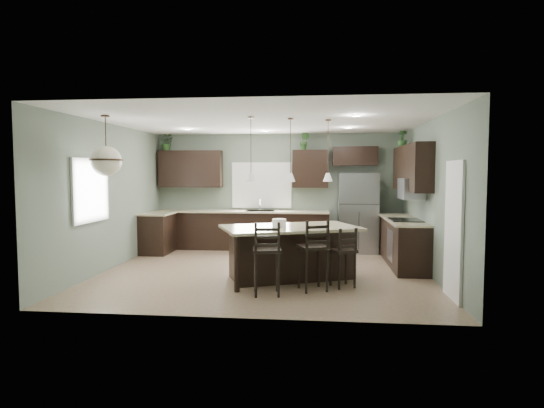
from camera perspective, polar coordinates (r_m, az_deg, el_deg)
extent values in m
plane|color=#9E8466|center=(8.64, -0.95, -8.48)|extent=(6.00, 6.00, 0.00)
cube|color=white|center=(7.15, 21.83, -3.09)|extent=(0.04, 0.82, 2.04)
cube|color=white|center=(11.21, -1.30, 2.38)|extent=(1.35, 0.02, 1.00)
cube|color=white|center=(8.58, -21.87, 1.59)|extent=(0.02, 1.10, 1.00)
cube|color=black|center=(10.84, -14.18, -3.64)|extent=(0.60, 0.90, 0.90)
cube|color=#BEB690|center=(10.78, -14.12, -1.16)|extent=(0.66, 0.96, 0.04)
cube|color=black|center=(11.08, -3.79, -3.36)|extent=(4.20, 0.60, 0.90)
cube|color=#BEB690|center=(11.01, -3.82, -0.94)|extent=(4.20, 0.66, 0.04)
cube|color=gray|center=(10.94, -1.49, -0.89)|extent=(0.70, 0.45, 0.01)
cylinder|color=silver|center=(10.90, -1.52, -0.14)|extent=(0.02, 0.02, 0.28)
cube|color=black|center=(11.41, -10.18, 4.35)|extent=(1.55, 0.34, 0.90)
cube|color=black|center=(10.96, 4.85, 4.42)|extent=(0.85, 0.34, 0.90)
cube|color=black|center=(11.00, 10.37, 5.93)|extent=(1.05, 0.34, 0.45)
cube|color=black|center=(9.51, 16.15, -4.73)|extent=(0.60, 2.35, 0.90)
cube|color=#BEB690|center=(9.45, 16.08, -1.91)|extent=(0.66, 2.35, 0.04)
cube|color=black|center=(9.18, 16.38, -1.93)|extent=(0.58, 0.75, 0.02)
cube|color=gray|center=(9.19, 14.57, -5.00)|extent=(0.01, 0.72, 0.60)
cube|color=black|center=(9.43, 17.10, 4.33)|extent=(0.34, 2.35, 0.90)
cube|color=gray|center=(9.15, 17.07, 1.84)|extent=(0.40, 0.75, 0.40)
cube|color=#93929A|center=(10.78, 10.70, -1.08)|extent=(0.90, 0.74, 1.85)
cube|color=black|center=(7.98, 2.29, -6.14)|extent=(2.62, 2.08, 0.92)
cylinder|color=white|center=(7.84, 0.92, -2.39)|extent=(0.24, 0.24, 0.14)
cube|color=black|center=(6.94, -0.67, -6.81)|extent=(0.48, 0.48, 1.13)
cube|color=black|center=(7.22, 5.15, -6.38)|extent=(0.55, 0.55, 1.14)
cube|color=black|center=(7.50, 8.87, -6.62)|extent=(0.49, 0.49, 0.98)
imported|color=#284C21|center=(11.58, -13.05, 7.52)|extent=(0.36, 0.31, 0.40)
imported|color=#2F5927|center=(10.96, 4.09, 7.88)|extent=(0.28, 0.25, 0.42)
imported|color=#295224|center=(10.33, 16.04, 7.86)|extent=(0.28, 0.28, 0.38)
plane|color=slate|center=(11.18, 0.75, 1.61)|extent=(6.00, 0.00, 6.00)
plane|color=slate|center=(5.74, -4.28, -0.68)|extent=(6.00, 0.00, 6.00)
plane|color=slate|center=(9.31, -19.62, 0.89)|extent=(0.00, 5.50, 5.50)
plane|color=slate|center=(8.62, 19.25, 0.67)|extent=(0.00, 5.50, 5.50)
plane|color=white|center=(8.49, -0.97, 10.31)|extent=(6.00, 6.00, 0.00)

